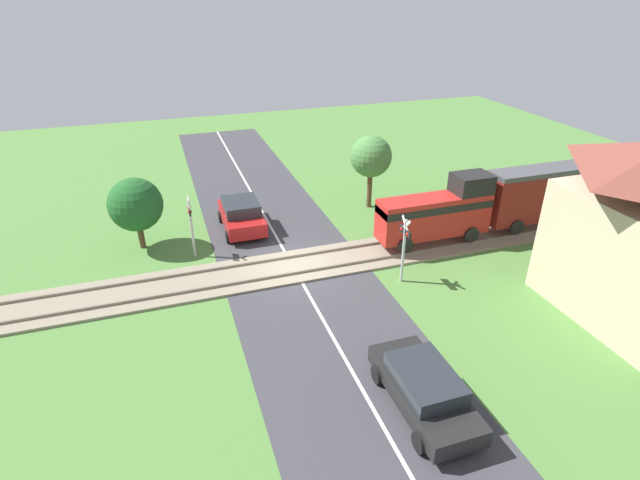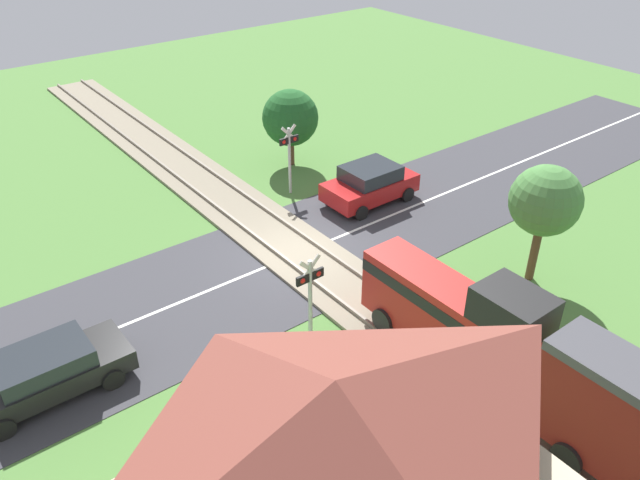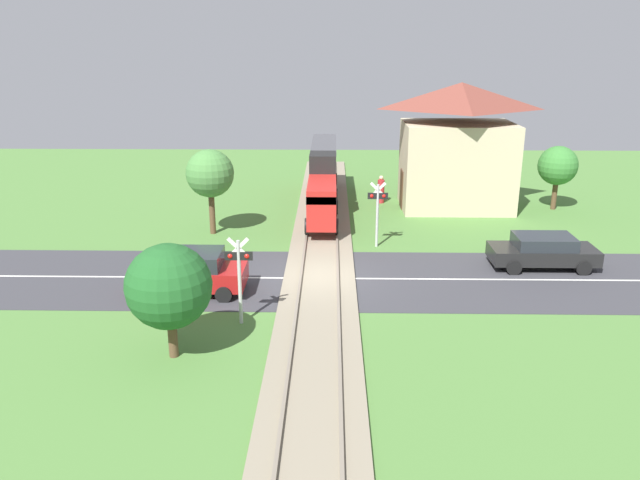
# 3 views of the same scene
# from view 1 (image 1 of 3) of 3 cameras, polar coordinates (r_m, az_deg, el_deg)

# --- Properties ---
(ground_plane) EXTENTS (60.00, 60.00, 0.00)m
(ground_plane) POSITION_cam_1_polar(r_m,az_deg,el_deg) (22.38, -3.04, -3.19)
(ground_plane) COLOR #4C7A38
(road_surface) EXTENTS (48.00, 6.40, 0.02)m
(road_surface) POSITION_cam_1_polar(r_m,az_deg,el_deg) (22.37, -3.04, -3.17)
(road_surface) COLOR #38383D
(road_surface) RESTS_ON ground_plane
(track_bed) EXTENTS (2.80, 48.00, 0.24)m
(track_bed) POSITION_cam_1_polar(r_m,az_deg,el_deg) (22.34, -3.04, -3.04)
(track_bed) COLOR gray
(track_bed) RESTS_ON ground_plane
(train) EXTENTS (1.58, 12.58, 3.18)m
(train) POSITION_cam_1_polar(r_m,az_deg,el_deg) (26.07, 19.98, 4.29)
(train) COLOR red
(train) RESTS_ON track_bed
(car_near_crossing) EXTENTS (3.84, 2.05, 1.58)m
(car_near_crossing) POSITION_cam_1_polar(r_m,az_deg,el_deg) (25.76, -8.97, 2.87)
(car_near_crossing) COLOR #A81919
(car_near_crossing) RESTS_ON ground_plane
(car_far_side) EXTENTS (4.26, 1.91, 1.38)m
(car_far_side) POSITION_cam_1_polar(r_m,az_deg,el_deg) (15.63, 11.82, -16.24)
(car_far_side) COLOR black
(car_far_side) RESTS_ON ground_plane
(crossing_signal_west_approach) EXTENTS (0.90, 0.18, 2.99)m
(crossing_signal_west_approach) POSITION_cam_1_polar(r_m,az_deg,el_deg) (23.16, -14.59, 2.39)
(crossing_signal_west_approach) COLOR #B7B7B7
(crossing_signal_west_approach) RESTS_ON ground_plane
(crossing_signal_east_approach) EXTENTS (0.90, 0.18, 2.99)m
(crossing_signal_east_approach) POSITION_cam_1_polar(r_m,az_deg,el_deg) (20.74, 9.62, -0.12)
(crossing_signal_east_approach) COLOR #B7B7B7
(crossing_signal_east_approach) RESTS_ON ground_plane
(pedestrian_by_station) EXTENTS (0.39, 0.39, 1.58)m
(pedestrian_by_station) POSITION_cam_1_polar(r_m,az_deg,el_deg) (25.25, 26.52, -0.65)
(pedestrian_by_station) COLOR #B2282D
(pedestrian_by_station) RESTS_ON ground_plane
(tree_roadside_hedge) EXTENTS (2.27, 2.27, 4.09)m
(tree_roadside_hedge) POSITION_cam_1_polar(r_m,az_deg,el_deg) (27.59, 5.85, 9.44)
(tree_roadside_hedge) COLOR brown
(tree_roadside_hedge) RESTS_ON ground_plane
(tree_beyond_track) EXTENTS (2.50, 2.50, 3.48)m
(tree_beyond_track) POSITION_cam_1_polar(r_m,az_deg,el_deg) (24.62, -20.34, 3.81)
(tree_beyond_track) COLOR brown
(tree_beyond_track) RESTS_ON ground_plane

